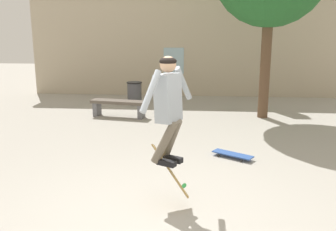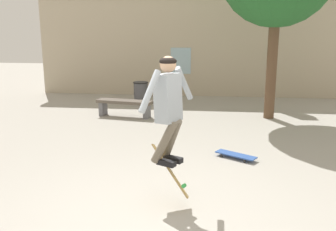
# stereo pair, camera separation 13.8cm
# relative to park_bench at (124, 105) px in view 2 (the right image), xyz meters

# --- Properties ---
(ground_plane) EXTENTS (40.00, 40.00, 0.00)m
(ground_plane) POSITION_rel_park_bench_xyz_m (1.65, -5.44, -0.33)
(ground_plane) COLOR #A39E93
(building_backdrop) EXTENTS (11.42, 0.52, 5.11)m
(building_backdrop) POSITION_rel_park_bench_xyz_m (1.68, 3.57, 1.66)
(building_backdrop) COLOR #B7A88E
(building_backdrop) RESTS_ON ground_plane
(park_bench) EXTENTS (1.56, 0.62, 0.45)m
(park_bench) POSITION_rel_park_bench_xyz_m (0.00, 0.00, 0.00)
(park_bench) COLOR brown
(park_bench) RESTS_ON ground_plane
(trash_bin) EXTENTS (0.48, 0.48, 0.71)m
(trash_bin) POSITION_rel_park_bench_xyz_m (0.13, 1.69, 0.05)
(trash_bin) COLOR #47474C
(trash_bin) RESTS_ON ground_plane
(skater) EXTENTS (0.62, 1.08, 1.42)m
(skater) POSITION_rel_park_bench_xyz_m (1.76, -4.99, 1.11)
(skater) COLOR #9EA8B2
(skateboard_flipping) EXTENTS (0.52, 0.45, 0.73)m
(skateboard_flipping) POSITION_rel_park_bench_xyz_m (1.79, -5.00, 0.16)
(skateboard_flipping) COLOR #AD894C
(skateboard_resting) EXTENTS (0.77, 0.59, 0.08)m
(skateboard_resting) POSITION_rel_park_bench_xyz_m (2.79, -3.04, -0.26)
(skateboard_resting) COLOR #2D519E
(skateboard_resting) RESTS_ON ground_plane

